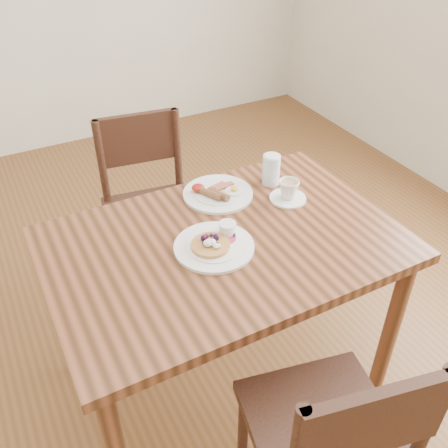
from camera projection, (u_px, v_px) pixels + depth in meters
name	position (u px, v px, depth m)	size (l,w,h in m)	color
ground	(224.00, 377.00, 2.15)	(5.00, 5.00, 0.00)	brown
dining_table	(224.00, 262.00, 1.76)	(1.20, 0.80, 0.75)	brown
chair_near	(332.00, 435.00, 1.41)	(0.50, 0.50, 0.88)	#3E2216
chair_far	(150.00, 202.00, 2.34)	(0.47, 0.47, 0.88)	#3E2216
pancake_plate	(215.00, 244.00, 1.66)	(0.27, 0.27, 0.06)	white
breakfast_plate	(217.00, 193.00, 1.92)	(0.27, 0.27, 0.04)	white
teacup_saucer	(288.00, 191.00, 1.88)	(0.14, 0.14, 0.08)	white
water_glass	(271.00, 170.00, 1.96)	(0.07, 0.07, 0.12)	silver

